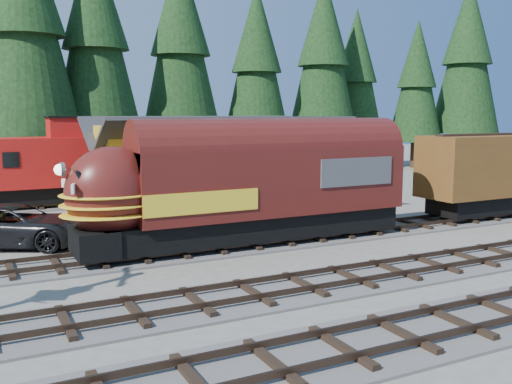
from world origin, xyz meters
name	(u,v)px	position (x,y,z in m)	size (l,w,h in m)	color
ground	(332,264)	(0.00, 0.00, 0.00)	(120.00, 120.00, 0.00)	#6B665B
track_siding	(451,221)	(10.00, 4.00, 0.06)	(68.00, 3.20, 0.33)	#4C4947
track_spur	(2,209)	(-10.00, 18.00, 0.06)	(32.00, 3.20, 0.33)	#4C4947
depot	(217,161)	(0.00, 10.50, 2.96)	(12.80, 7.00, 5.30)	gold
conifer_backdrop	(180,48)	(3.32, 25.29, 10.35)	(78.61, 22.62, 16.90)	black
locomotive	(239,191)	(-1.84, 4.00, 2.33)	(14.48, 2.88, 3.94)	black
caboose	(54,165)	(-7.09, 18.00, 2.43)	(9.32, 2.70, 4.85)	black
pickup_truck_a	(16,226)	(-9.98, 8.29, 0.86)	(2.85, 6.18, 1.72)	black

